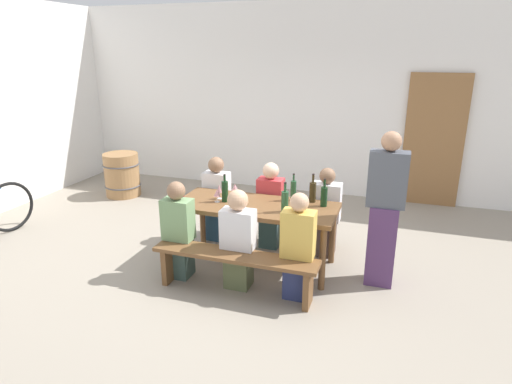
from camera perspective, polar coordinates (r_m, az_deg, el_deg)
ground_plane at (r=5.27m, az=0.00°, el=-9.35°), size 24.00×24.00×0.00m
back_wall at (r=7.68m, az=7.45°, el=11.79°), size 14.00×0.20×3.20m
wooden_door at (r=7.49m, az=22.21°, el=6.19°), size 0.90×0.06×2.10m
tasting_table at (r=4.99m, az=0.00°, el=-2.57°), size 1.84×0.77×0.75m
bench_near at (r=4.53m, az=-2.80°, el=-9.22°), size 1.74×0.30×0.45m
bench_far at (r=5.72m, az=2.19°, el=-3.22°), size 1.74×0.30×0.45m
wine_bottle_0 at (r=5.05m, az=7.43°, el=0.06°), size 0.08×0.08×0.34m
wine_bottle_1 at (r=5.03m, az=-4.09°, el=0.15°), size 0.07×0.07×0.33m
wine_bottle_2 at (r=4.93m, az=8.89°, el=-0.53°), size 0.08×0.08×0.32m
wine_bottle_3 at (r=4.71m, az=3.80°, el=-1.19°), size 0.08×0.08×0.34m
wine_bottle_4 at (r=5.08m, az=4.91°, el=0.25°), size 0.07×0.07×0.32m
wine_glass_0 at (r=4.94m, az=-9.54°, el=-0.68°), size 0.08×0.08×0.16m
wine_glass_1 at (r=5.22m, az=-2.77°, el=0.58°), size 0.08×0.08×0.15m
wine_glass_2 at (r=5.13m, az=-4.84°, el=0.37°), size 0.06×0.06×0.18m
wine_glass_3 at (r=5.03m, az=-5.13°, el=-0.16°), size 0.08×0.08×0.15m
seated_guest_near_0 at (r=4.86m, az=-10.10°, el=-5.16°), size 0.33×0.24×1.11m
seated_guest_near_1 at (r=4.59m, az=-2.34°, el=-6.41°), size 0.35×0.24×1.09m
seated_guest_near_2 at (r=4.41m, az=5.50°, el=-7.37°), size 0.33×0.24×1.12m
seated_guest_far_0 at (r=5.75m, az=-5.12°, el=-1.07°), size 0.33×0.24×1.13m
seated_guest_far_1 at (r=5.51m, az=1.90°, el=-1.94°), size 0.32×0.24×1.11m
seated_guest_far_2 at (r=5.37m, az=9.07°, el=-2.87°), size 0.35×0.24×1.11m
standing_host at (r=4.73m, az=16.46°, el=-2.65°), size 0.39×0.24×1.67m
wine_barrel at (r=7.88m, az=-17.13°, el=2.19°), size 0.62×0.62×0.74m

